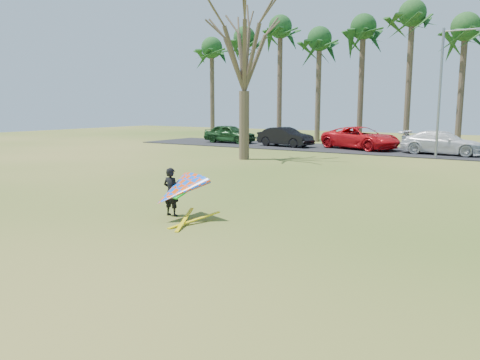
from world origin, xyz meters
The scene contains 16 objects.
ground centered at (0.00, 0.00, 0.00)m, with size 100.00×100.00×0.00m, color #285512.
parking_strip centered at (0.00, 25.00, 0.03)m, with size 46.00×7.00×0.06m, color black.
palm_0 centered at (-22.00, 31.00, 9.17)m, with size 4.84×4.84×10.84m.
palm_1 centered at (-18.00, 31.00, 9.85)m, with size 4.84×4.84×11.54m.
palm_2 centered at (-14.00, 31.00, 10.52)m, with size 4.84×4.84×12.24m.
palm_3 centered at (-10.00, 31.00, 9.17)m, with size 4.84×4.84×10.84m.
palm_4 centered at (-6.00, 31.00, 9.85)m, with size 4.84×4.84×11.54m.
palm_5 centered at (-2.00, 31.00, 10.52)m, with size 4.84×4.84×12.24m.
palm_6 centered at (2.00, 31.00, 9.17)m, with size 4.84×4.84×10.84m.
bare_tree_left centered at (-8.00, 15.00, 6.92)m, with size 6.60×6.60×9.70m.
streetlight centered at (2.16, 22.00, 4.46)m, with size 2.28×0.18×8.00m.
car_0 centered at (-15.78, 25.00, 0.87)m, with size 1.90×4.73×1.61m, color #193E1A.
car_1 centered at (-9.87, 24.25, 0.83)m, with size 1.63×4.67×1.54m, color black.
car_2 centered at (-3.95, 25.17, 0.90)m, with size 2.80×6.07×1.69m, color red.
car_3 centered at (1.99, 24.31, 0.85)m, with size 2.20×5.41×1.57m, color white.
kite_flyer centered at (-1.34, 0.67, 0.84)m, with size 2.13×2.39×2.02m.
Camera 1 is at (7.43, -9.63, 3.29)m, focal length 35.00 mm.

